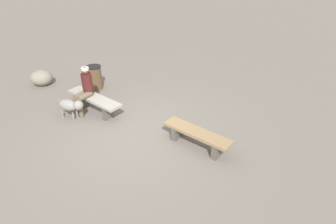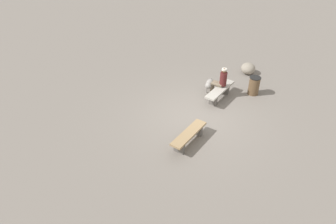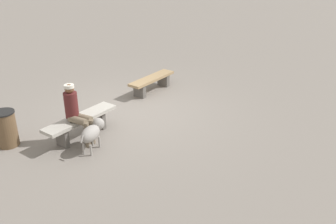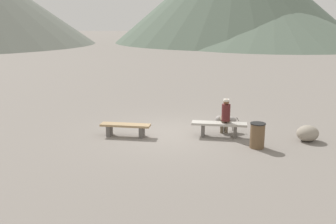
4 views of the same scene
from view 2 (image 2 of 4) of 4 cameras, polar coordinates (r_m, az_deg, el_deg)
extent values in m
cube|color=gray|center=(11.41, 5.40, -1.01)|extent=(210.00, 210.00, 0.06)
cube|color=#605B56|center=(9.71, 2.14, -6.68)|extent=(0.18, 0.37, 0.35)
cube|color=#605B56|center=(10.45, 5.51, -3.39)|extent=(0.18, 0.37, 0.35)
cube|color=#A3845B|center=(9.94, 3.94, -4.04)|extent=(1.70, 0.62, 0.07)
cube|color=#605B56|center=(12.07, 8.48, 2.21)|extent=(0.15, 0.33, 0.40)
cube|color=#605B56|center=(12.90, 10.71, 4.24)|extent=(0.15, 0.33, 0.40)
cube|color=#B2ADA3|center=(12.36, 9.73, 4.20)|extent=(1.85, 0.67, 0.07)
cylinder|color=#511E1E|center=(12.34, 10.34, 6.15)|extent=(0.28, 0.28, 0.55)
sphere|color=brown|center=(12.18, 10.52, 7.65)|extent=(0.19, 0.19, 0.19)
cylinder|color=silver|center=(12.16, 10.54, 7.87)|extent=(0.20, 0.20, 0.07)
cylinder|color=#756651|center=(12.59, 9.42, 5.42)|extent=(0.16, 0.43, 0.15)
cylinder|color=#756651|center=(12.79, 8.41, 4.57)|extent=(0.11, 0.11, 0.55)
cylinder|color=#756651|center=(12.46, 9.17, 5.12)|extent=(0.16, 0.43, 0.15)
cylinder|color=#756651|center=(12.66, 8.15, 4.27)|extent=(0.11, 0.11, 0.55)
ellipsoid|color=gray|center=(12.86, 7.86, 5.40)|extent=(0.59, 0.39, 0.30)
sphere|color=gray|center=(12.54, 7.58, 4.93)|extent=(0.26, 0.26, 0.26)
cylinder|color=gray|center=(12.83, 7.98, 3.92)|extent=(0.04, 0.04, 0.24)
cylinder|color=gray|center=(12.85, 7.25, 4.04)|extent=(0.04, 0.04, 0.24)
cylinder|color=gray|center=(13.14, 8.28, 4.66)|extent=(0.04, 0.04, 0.24)
cylinder|color=gray|center=(13.16, 7.56, 4.77)|extent=(0.04, 0.04, 0.24)
cylinder|color=gray|center=(13.12, 8.15, 6.20)|extent=(0.12, 0.05, 0.15)
cylinder|color=brown|center=(13.06, 15.83, 4.73)|extent=(0.44, 0.44, 0.74)
cylinder|color=black|center=(12.88, 16.09, 6.22)|extent=(0.46, 0.46, 0.03)
ellipsoid|color=gray|center=(14.76, 14.80, 7.92)|extent=(0.92, 0.88, 0.51)
camera|label=1|loc=(9.65, -29.32, 15.25)|focal=30.03mm
camera|label=3|loc=(17.80, 0.43, 25.53)|focal=38.73mm
camera|label=4|loc=(13.24, 70.36, -0.93)|focal=41.71mm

